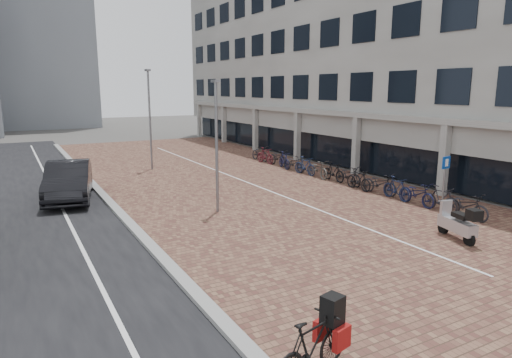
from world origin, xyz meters
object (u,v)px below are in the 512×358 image
Objects in this scene: car_dark at (69,181)px; hero_bike at (312,347)px; parking_sign at (445,176)px; scooter_front at (457,222)px.

car_dark is 15.85m from hero_bike.
parking_sign reaches higher than hero_bike.
parking_sign reaches higher than scooter_front.
hero_bike is 0.86× the size of parking_sign.
scooter_front is 0.77× the size of parking_sign.
car_dark is at bearing 135.98° from parking_sign.
car_dark reaches higher than hero_bike.
scooter_front is 3.40m from parking_sign.
parking_sign is at bearing 61.11° from scooter_front.
car_dark is at bearing -7.32° from hero_bike.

